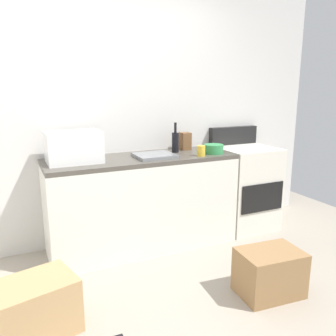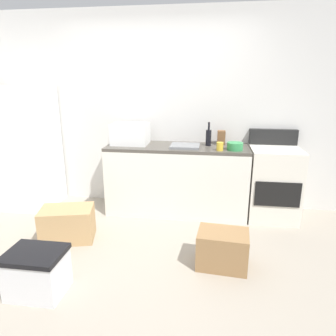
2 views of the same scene
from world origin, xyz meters
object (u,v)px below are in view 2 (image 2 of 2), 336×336
object	(u,v)px
refrigerator	(27,148)
wine_bottle	(208,137)
mixing_bowl	(235,146)
cardboard_box_medium	(68,224)
stove_oven	(273,182)
cardboard_box_large	(222,249)
coffee_mug	(220,146)
storage_bin	(37,272)
knife_block	(221,138)
microwave	(130,134)

from	to	relation	value
refrigerator	wine_bottle	xyz separation A→B (m)	(2.44, 0.12, 0.19)
mixing_bowl	cardboard_box_medium	distance (m)	2.12
mixing_bowl	cardboard_box_medium	bearing A→B (deg)	-156.59
stove_oven	cardboard_box_large	bearing A→B (deg)	-118.57
coffee_mug	cardboard_box_large	world-z (taller)	coffee_mug
cardboard_box_large	cardboard_box_medium	distance (m)	1.70
cardboard_box_large	storage_bin	distance (m)	1.63
cardboard_box_medium	wine_bottle	bearing A→B (deg)	33.69
coffee_mug	knife_block	size ratio (longest dim) A/B	0.56
stove_oven	cardboard_box_large	world-z (taller)	stove_oven
cardboard_box_medium	refrigerator	bearing A→B (deg)	137.26
knife_block	refrigerator	bearing A→B (deg)	-175.13
cardboard_box_medium	storage_bin	bearing A→B (deg)	-79.80
mixing_bowl	cardboard_box_large	bearing A→B (deg)	-97.65
stove_oven	mixing_bowl	size ratio (longest dim) A/B	5.79
knife_block	stove_oven	bearing A→B (deg)	-14.07
cardboard_box_large	mixing_bowl	bearing A→B (deg)	82.35
mixing_bowl	storage_bin	world-z (taller)	mixing_bowl
knife_block	mixing_bowl	world-z (taller)	knife_block
cardboard_box_large	coffee_mug	bearing A→B (deg)	92.23
knife_block	mixing_bowl	distance (m)	0.35
refrigerator	stove_oven	xyz separation A→B (m)	(3.27, 0.06, -0.35)
microwave	coffee_mug	xyz separation A→B (m)	(1.15, -0.22, -0.09)
stove_oven	mixing_bowl	distance (m)	0.71
cardboard_box_large	cardboard_box_medium	world-z (taller)	cardboard_box_medium
microwave	mixing_bowl	bearing A→B (deg)	-6.81
cardboard_box_large	cardboard_box_medium	size ratio (longest dim) A/B	0.84
stove_oven	storage_bin	xyz separation A→B (m)	(-2.17, -1.80, -0.27)
microwave	wine_bottle	distance (m)	1.01
cardboard_box_medium	storage_bin	distance (m)	0.88
microwave	mixing_bowl	world-z (taller)	microwave
mixing_bowl	knife_block	bearing A→B (deg)	116.87
stove_oven	microwave	world-z (taller)	microwave
wine_bottle	mixing_bowl	distance (m)	0.39
stove_oven	coffee_mug	xyz separation A→B (m)	(-0.69, -0.20, 0.48)
knife_block	cardboard_box_medium	distance (m)	2.15
refrigerator	knife_block	world-z (taller)	refrigerator
cardboard_box_medium	coffee_mug	bearing A→B (deg)	23.89
refrigerator	mixing_bowl	xyz separation A→B (m)	(2.76, -0.09, 0.13)
refrigerator	mixing_bowl	size ratio (longest dim) A/B	8.61
stove_oven	cardboard_box_medium	bearing A→B (deg)	-158.25
microwave	cardboard_box_medium	xyz separation A→B (m)	(-0.49, -0.95, -0.85)
refrigerator	storage_bin	xyz separation A→B (m)	(1.10, -1.74, -0.63)
wine_bottle	coffee_mug	size ratio (longest dim) A/B	3.00
wine_bottle	refrigerator	bearing A→B (deg)	-177.08
coffee_mug	storage_bin	xyz separation A→B (m)	(-1.48, -1.59, -0.76)
refrigerator	microwave	xyz separation A→B (m)	(1.43, 0.07, 0.22)
knife_block	cardboard_box_large	xyz separation A→B (m)	(0.01, -1.36, -0.82)
microwave	wine_bottle	xyz separation A→B (m)	(1.01, 0.05, -0.03)
stove_oven	cardboard_box_medium	distance (m)	2.52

